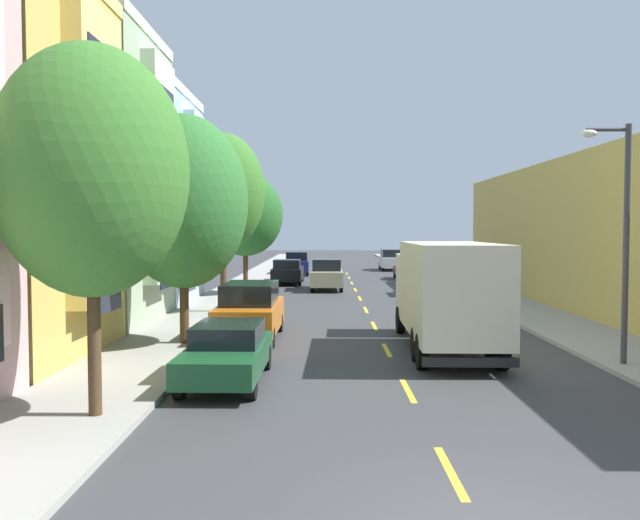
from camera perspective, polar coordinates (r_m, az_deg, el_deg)
name	(u,v)px	position (r m, az deg, el deg)	size (l,w,h in m)	color
ground_plane	(357,293)	(37.92, 3.32, -2.96)	(160.00, 160.00, 0.00)	#38383A
sidewalk_left	(233,295)	(36.24, -7.81, -3.13)	(3.20, 120.00, 0.14)	#99968E
sidewalk_right	(485,295)	(37.00, 14.55, -3.07)	(3.20, 120.00, 0.14)	#99968E
lane_centerline_dashes	(363,304)	(32.46, 3.82, -3.90)	(0.14, 47.20, 0.01)	yellow
townhouse_third_sage	(11,183)	(28.09, -25.86, 6.24)	(11.99, 6.90, 11.60)	#99AD8E
townhouse_fourth_powder_blue	(79,202)	(34.59, -20.70, 4.82)	(12.11, 6.90, 10.65)	#9EB7CC
street_tree_nearest	(91,172)	(13.06, -19.73, 7.43)	(3.70, 3.70, 7.13)	#47331E
street_tree_second	(183,202)	(20.66, -12.11, 5.11)	(4.09, 4.09, 7.24)	#47331E
street_tree_third	(223,192)	(28.49, -8.66, 6.01)	(3.69, 3.69, 7.85)	#47331E
street_tree_farthest	(245,215)	(36.31, -6.69, 4.01)	(4.23, 4.23, 6.77)	#47331E
street_lamp	(621,225)	(18.78, 25.24, 2.86)	(1.35, 0.28, 6.39)	#38383D
delivery_box_truck	(446,289)	(20.01, 11.17, -2.58)	(2.58, 8.17, 3.35)	beige
parked_suv_white	(391,260)	(59.57, 6.35, 0.04)	(1.95, 4.80, 1.93)	silver
parked_suv_sky	(433,278)	(37.18, 10.05, -1.58)	(1.96, 4.80, 1.93)	#7A9EC6
parked_sedan_burgundy	(408,269)	(48.68, 7.86, -0.84)	(1.81, 4.51, 1.43)	maroon
parked_pickup_black	(288,272)	(44.21, -2.89, -1.07)	(2.03, 5.31, 1.73)	black
parked_suv_navy	(297,263)	(53.03, -2.08, -0.27)	(2.06, 4.84, 1.93)	navy
parked_suv_orange	(250,310)	(21.98, -6.26, -4.50)	(2.01, 4.82, 1.93)	orange
parked_sedan_forest	(227,352)	(15.93, -8.27, -8.13)	(1.87, 4.53, 1.43)	#194C28
moving_champagne_sedan	(327,274)	(39.78, 0.59, -1.26)	(1.95, 4.80, 1.93)	tan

